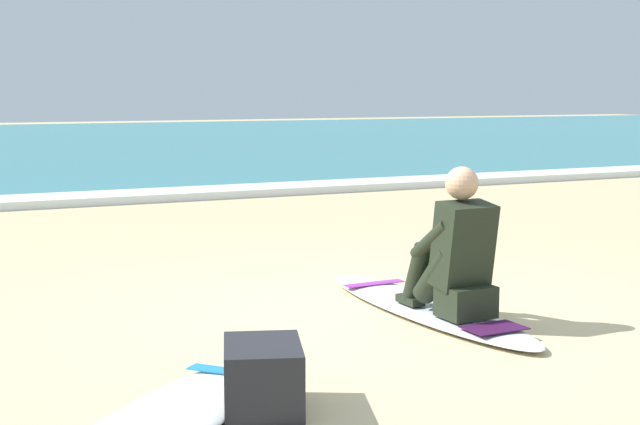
{
  "coord_description": "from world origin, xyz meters",
  "views": [
    {
      "loc": [
        -2.81,
        -5.17,
        1.49
      ],
      "look_at": [
        0.21,
        1.15,
        0.55
      ],
      "focal_mm": 50.97,
      "sensor_mm": 36.0,
      "label": 1
    }
  ],
  "objects_px": {
    "surfboard_main": "(424,307)",
    "surfboard_spare_near": "(177,412)",
    "surfer_seated": "(456,257)",
    "beach_bag": "(263,377)"
  },
  "relations": [
    {
      "from": "surfboard_main",
      "to": "surfboard_spare_near",
      "type": "height_order",
      "value": "same"
    },
    {
      "from": "surfboard_main",
      "to": "surfboard_spare_near",
      "type": "distance_m",
      "value": 2.44
    },
    {
      "from": "surfer_seated",
      "to": "surfboard_spare_near",
      "type": "relative_size",
      "value": 0.54
    },
    {
      "from": "surfer_seated",
      "to": "surfboard_main",
      "type": "bearing_deg",
      "value": 91.57
    },
    {
      "from": "surfer_seated",
      "to": "surfboard_spare_near",
      "type": "distance_m",
      "value": 2.32
    },
    {
      "from": "surfboard_main",
      "to": "surfboard_spare_near",
      "type": "relative_size",
      "value": 1.38
    },
    {
      "from": "surfboard_main",
      "to": "surfer_seated",
      "type": "height_order",
      "value": "surfer_seated"
    },
    {
      "from": "surfer_seated",
      "to": "beach_bag",
      "type": "xyz_separation_m",
      "value": [
        -1.71,
        -0.94,
        -0.28
      ]
    },
    {
      "from": "surfboard_spare_near",
      "to": "beach_bag",
      "type": "bearing_deg",
      "value": -7.78
    },
    {
      "from": "surfboard_spare_near",
      "to": "beach_bag",
      "type": "height_order",
      "value": "beach_bag"
    }
  ]
}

